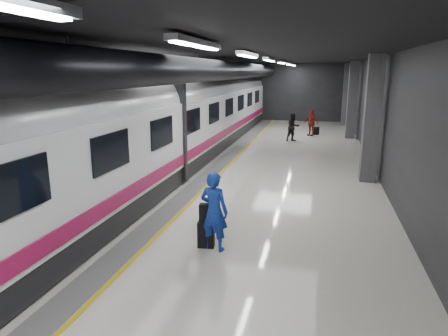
# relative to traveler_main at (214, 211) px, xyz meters

# --- Properties ---
(ground) EXTENTS (40.00, 40.00, 0.00)m
(ground) POSITION_rel_traveler_main_xyz_m (-0.60, 4.95, -0.90)
(ground) COLOR silver
(ground) RESTS_ON ground
(platform_hall) EXTENTS (10.02, 40.02, 4.51)m
(platform_hall) POSITION_rel_traveler_main_xyz_m (-0.89, 5.90, 2.63)
(platform_hall) COLOR black
(platform_hall) RESTS_ON ground
(train) EXTENTS (3.05, 38.00, 4.05)m
(train) POSITION_rel_traveler_main_xyz_m (-3.85, 4.94, 1.16)
(train) COLOR black
(train) RESTS_ON ground
(traveler_main) EXTENTS (0.74, 0.57, 1.81)m
(traveler_main) POSITION_rel_traveler_main_xyz_m (0.00, 0.00, 0.00)
(traveler_main) COLOR blue
(traveler_main) RESTS_ON ground
(suitcase_main) EXTENTS (0.40, 0.28, 0.61)m
(suitcase_main) POSITION_rel_traveler_main_xyz_m (-0.21, 0.08, -0.60)
(suitcase_main) COLOR black
(suitcase_main) RESTS_ON ground
(shoulder_bag) EXTENTS (0.34, 0.21, 0.43)m
(shoulder_bag) POSITION_rel_traveler_main_xyz_m (-0.19, 0.06, -0.08)
(shoulder_bag) COLOR black
(shoulder_bag) RESTS_ON suitcase_main
(traveler_far_a) EXTENTS (1.00, 0.97, 1.63)m
(traveler_far_a) POSITION_rel_traveler_main_xyz_m (0.68, 14.97, -0.09)
(traveler_far_a) COLOR black
(traveler_far_a) RESTS_ON ground
(traveler_far_b) EXTENTS (1.01, 0.85, 1.62)m
(traveler_far_b) POSITION_rel_traveler_main_xyz_m (1.62, 17.25, -0.09)
(traveler_far_b) COLOR maroon
(traveler_far_b) RESTS_ON ground
(suitcase_far) EXTENTS (0.36, 0.26, 0.49)m
(suitcase_far) POSITION_rel_traveler_main_xyz_m (1.96, 17.81, -0.66)
(suitcase_far) COLOR black
(suitcase_far) RESTS_ON ground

